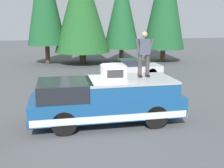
{
  "coord_description": "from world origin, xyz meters",
  "views": [
    {
      "loc": [
        -9.33,
        0.97,
        3.74
      ],
      "look_at": [
        0.56,
        -1.01,
        1.35
      ],
      "focal_mm": 43.24,
      "sensor_mm": 36.0,
      "label": 1
    }
  ],
  "objects_px": {
    "pickup_truck": "(107,100)",
    "compressor_unit": "(113,72)",
    "person_on_truck_bed": "(144,53)",
    "parked_car_silver": "(131,68)"
  },
  "relations": [
    {
      "from": "pickup_truck",
      "to": "compressor_unit",
      "type": "distance_m",
      "value": 1.08
    },
    {
      "from": "compressor_unit",
      "to": "person_on_truck_bed",
      "type": "xyz_separation_m",
      "value": [
        0.24,
        -1.21,
        0.62
      ]
    },
    {
      "from": "person_on_truck_bed",
      "to": "parked_car_silver",
      "type": "xyz_separation_m",
      "value": [
        7.99,
        -1.73,
        -1.97
      ]
    },
    {
      "from": "pickup_truck",
      "to": "compressor_unit",
      "type": "height_order",
      "value": "compressor_unit"
    },
    {
      "from": "pickup_truck",
      "to": "compressor_unit",
      "type": "bearing_deg",
      "value": -96.4
    },
    {
      "from": "pickup_truck",
      "to": "parked_car_silver",
      "type": "xyz_separation_m",
      "value": [
        8.2,
        -3.19,
        -0.29
      ]
    },
    {
      "from": "pickup_truck",
      "to": "parked_car_silver",
      "type": "relative_size",
      "value": 1.35
    },
    {
      "from": "compressor_unit",
      "to": "pickup_truck",
      "type": "bearing_deg",
      "value": 83.6
    },
    {
      "from": "compressor_unit",
      "to": "parked_car_silver",
      "type": "height_order",
      "value": "compressor_unit"
    },
    {
      "from": "pickup_truck",
      "to": "person_on_truck_bed",
      "type": "xyz_separation_m",
      "value": [
        0.21,
        -1.46,
        1.68
      ]
    }
  ]
}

